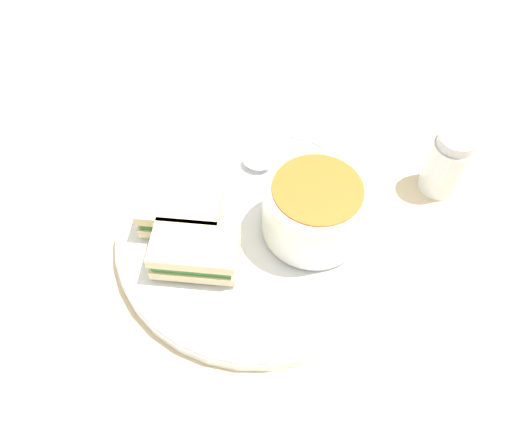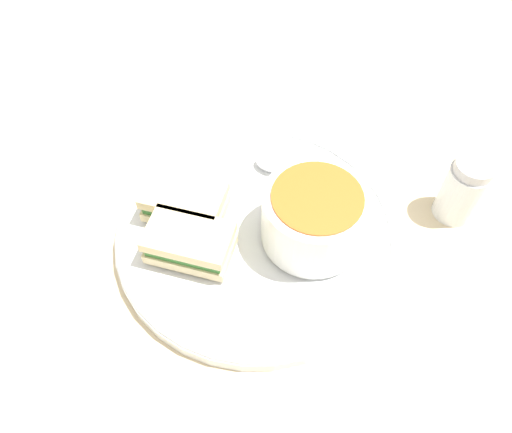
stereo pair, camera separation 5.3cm
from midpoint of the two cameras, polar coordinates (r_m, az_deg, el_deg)
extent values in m
plane|color=beige|center=(0.56, 2.70, -2.50)|extent=(2.40, 2.40, 0.00)
cylinder|color=white|center=(0.55, 2.73, -2.06)|extent=(0.31, 0.31, 0.02)
torus|color=white|center=(0.54, 2.76, -1.51)|extent=(0.30, 0.30, 0.01)
cylinder|color=white|center=(0.54, 9.17, -2.13)|extent=(0.06, 0.06, 0.01)
cylinder|color=white|center=(0.52, 9.60, -0.29)|extent=(0.11, 0.11, 0.07)
cylinder|color=orange|center=(0.49, 10.10, 1.86)|extent=(0.09, 0.09, 0.01)
cube|color=silver|center=(0.58, 8.60, 3.54)|extent=(0.07, 0.06, 0.00)
ellipsoid|color=silver|center=(0.59, 4.03, 5.93)|extent=(0.04, 0.04, 0.01)
cube|color=beige|center=(0.55, -5.31, 0.83)|extent=(0.09, 0.10, 0.01)
cube|color=#33702D|center=(0.54, -5.40, 1.54)|extent=(0.08, 0.09, 0.01)
cube|color=beige|center=(0.53, -5.49, 2.28)|extent=(0.09, 0.10, 0.01)
cube|color=beige|center=(0.52, -4.61, -3.86)|extent=(0.09, 0.10, 0.01)
cube|color=#33702D|center=(0.51, -4.69, -3.18)|extent=(0.08, 0.09, 0.01)
cube|color=beige|center=(0.50, -4.78, -2.49)|extent=(0.09, 0.10, 0.01)
cylinder|color=silver|center=(0.61, 24.77, 2.34)|extent=(0.05, 0.05, 0.07)
cylinder|color=#B7B7BC|center=(0.58, 26.17, 4.86)|extent=(0.04, 0.04, 0.01)
camera|label=1|loc=(0.03, -87.13, 3.96)|focal=35.00mm
camera|label=2|loc=(0.03, 92.87, -3.96)|focal=35.00mm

